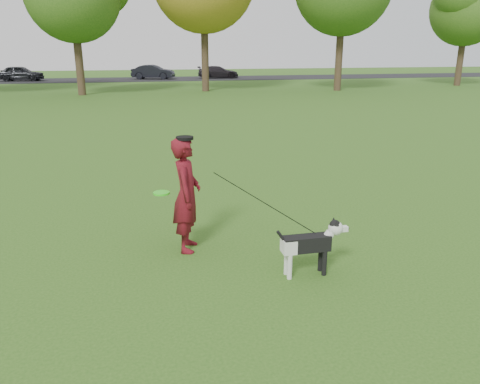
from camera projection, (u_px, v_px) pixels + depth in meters
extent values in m
plane|color=#285116|center=(211.00, 263.00, 6.50)|extent=(120.00, 120.00, 0.00)
cube|color=black|center=(142.00, 79.00, 43.76)|extent=(120.00, 7.00, 0.02)
imported|color=#510B15|center=(187.00, 195.00, 6.71)|extent=(0.52, 0.68, 1.68)
cube|color=black|center=(306.00, 243.00, 6.03)|extent=(0.63, 0.19, 0.20)
cube|color=silver|center=(289.00, 246.00, 5.98)|extent=(0.18, 0.20, 0.18)
cylinder|color=silver|center=(290.00, 267.00, 6.00)|extent=(0.06, 0.06, 0.34)
cylinder|color=silver|center=(286.00, 262.00, 6.12)|extent=(0.06, 0.06, 0.34)
cylinder|color=black|center=(324.00, 263.00, 6.10)|extent=(0.06, 0.06, 0.34)
cylinder|color=black|center=(320.00, 259.00, 6.22)|extent=(0.06, 0.06, 0.34)
cylinder|color=silver|center=(327.00, 238.00, 6.07)|extent=(0.21, 0.13, 0.22)
sphere|color=silver|center=(336.00, 228.00, 6.06)|extent=(0.19, 0.19, 0.19)
sphere|color=black|center=(335.00, 225.00, 6.05)|extent=(0.15, 0.15, 0.15)
cube|color=silver|center=(343.00, 229.00, 6.09)|extent=(0.13, 0.07, 0.07)
sphere|color=black|center=(348.00, 228.00, 6.10)|extent=(0.04, 0.04, 0.04)
cone|color=black|center=(337.00, 223.00, 5.98)|extent=(0.07, 0.07, 0.08)
cone|color=black|center=(334.00, 220.00, 6.08)|extent=(0.07, 0.07, 0.08)
cylinder|color=black|center=(284.00, 240.00, 5.95)|extent=(0.22, 0.04, 0.28)
cylinder|color=black|center=(322.00, 238.00, 6.06)|extent=(0.14, 0.14, 0.02)
imported|color=black|center=(21.00, 73.00, 41.35)|extent=(4.01, 1.97, 1.32)
imported|color=black|center=(153.00, 72.00, 43.80)|extent=(4.15, 2.51, 1.29)
imported|color=black|center=(218.00, 72.00, 45.13)|extent=(4.04, 1.93, 1.14)
cylinder|color=#33E11C|center=(161.00, 193.00, 6.52)|extent=(0.23, 0.23, 0.02)
cylinder|color=black|center=(185.00, 138.00, 6.46)|extent=(0.25, 0.25, 0.04)
cylinder|color=#38281C|center=(79.00, 60.00, 28.79)|extent=(0.48, 0.48, 4.20)
cylinder|color=#38281C|center=(205.00, 53.00, 31.28)|extent=(0.48, 0.48, 5.04)
cylinder|color=#38281C|center=(339.00, 54.00, 31.82)|extent=(0.48, 0.48, 4.83)
cylinder|color=#38281C|center=(460.00, 59.00, 36.12)|extent=(0.48, 0.48, 3.99)
sphere|color=#426B1E|center=(468.00, 2.00, 34.90)|extent=(5.32, 5.32, 5.32)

